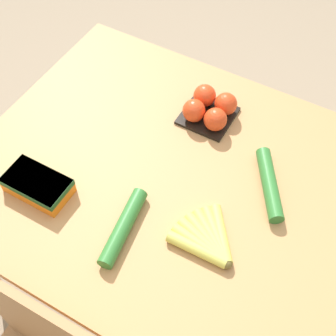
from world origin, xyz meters
TOP-DOWN VIEW (x-y plane):
  - ground_plane at (0.00, 0.00)m, footprint 12.00×12.00m
  - dining_table at (0.00, 0.00)m, footprint 1.15×0.95m
  - banana_bunch at (-0.20, 0.14)m, footprint 0.18×0.16m
  - tomato_pack at (-0.00, -0.26)m, footprint 0.16×0.16m
  - carrot_bag at (0.29, 0.23)m, footprint 0.18×0.11m
  - cucumber_near at (-0.27, -0.10)m, footprint 0.16×0.22m
  - cucumber_far at (0.01, 0.22)m, footprint 0.08×0.24m

SIDE VIEW (x-z plane):
  - ground_plane at x=0.00m, z-range 0.00..0.00m
  - dining_table at x=0.00m, z-range 0.27..1.03m
  - banana_bunch at x=-0.20m, z-range 0.75..0.79m
  - cucumber_near at x=-0.27m, z-range 0.75..0.80m
  - cucumber_far at x=0.01m, z-range 0.75..0.80m
  - carrot_bag at x=0.29m, z-range 0.76..0.81m
  - tomato_pack at x=0.00m, z-range 0.75..0.84m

